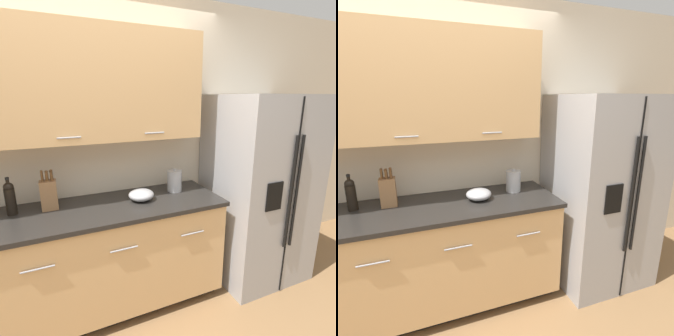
{
  "view_description": "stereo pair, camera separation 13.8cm",
  "coord_description": "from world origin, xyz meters",
  "views": [
    {
      "loc": [
        -0.23,
        -1.07,
        1.76
      ],
      "look_at": [
        0.63,
        0.88,
        1.18
      ],
      "focal_mm": 28.0,
      "sensor_mm": 36.0,
      "label": 1
    },
    {
      "loc": [
        -0.1,
        -1.12,
        1.76
      ],
      "look_at": [
        0.63,
        0.88,
        1.18
      ],
      "focal_mm": 28.0,
      "sensor_mm": 36.0,
      "label": 2
    }
  ],
  "objects": [
    {
      "name": "counter_unit",
      "position": [
        -0.13,
        0.88,
        0.47
      ],
      "size": [
        2.33,
        0.64,
        0.93
      ],
      "color": "black",
      "rests_on": "ground_plane"
    },
    {
      "name": "wine_bottle",
      "position": [
        -0.56,
        1.0,
        1.06
      ],
      "size": [
        0.07,
        0.07,
        0.28
      ],
      "color": "black",
      "rests_on": "counter_unit"
    },
    {
      "name": "steel_canister",
      "position": [
        0.73,
        0.97,
        1.03
      ],
      "size": [
        0.14,
        0.14,
        0.21
      ],
      "color": "#A3A3A5",
      "rests_on": "counter_unit"
    },
    {
      "name": "wall_back",
      "position": [
        -0.04,
        1.17,
        1.47
      ],
      "size": [
        10.0,
        0.39,
        2.6
      ],
      "color": "beige",
      "rests_on": "ground_plane"
    },
    {
      "name": "mixing_bowl",
      "position": [
        0.39,
        0.88,
        0.98
      ],
      "size": [
        0.21,
        0.21,
        0.09
      ],
      "color": "#A3A3A5",
      "rests_on": "counter_unit"
    },
    {
      "name": "refrigerator",
      "position": [
        1.56,
        0.8,
        0.89
      ],
      "size": [
        0.88,
        0.82,
        1.79
      ],
      "color": "#9E9EA0",
      "rests_on": "ground_plane"
    },
    {
      "name": "knife_block",
      "position": [
        -0.31,
        0.99,
        1.06
      ],
      "size": [
        0.12,
        0.09,
        0.31
      ],
      "color": "olive",
      "rests_on": "counter_unit"
    }
  ]
}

